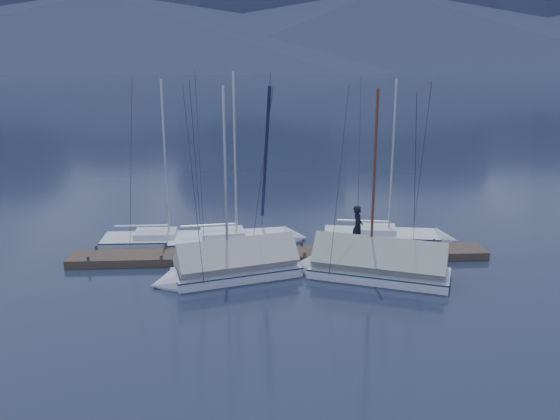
# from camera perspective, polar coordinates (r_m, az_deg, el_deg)

# --- Properties ---
(ground) EXTENTS (1000.00, 1000.00, 0.00)m
(ground) POSITION_cam_1_polar(r_m,az_deg,el_deg) (23.93, 0.29, -6.37)
(ground) COLOR black
(ground) RESTS_ON ground
(dock) EXTENTS (18.00, 1.50, 0.54)m
(dock) POSITION_cam_1_polar(r_m,az_deg,el_deg) (25.76, 0.00, -4.48)
(dock) COLOR #382D23
(dock) RESTS_ON ground
(mooring_posts) EXTENTS (15.12, 1.52, 0.35)m
(mooring_posts) POSITION_cam_1_polar(r_m,az_deg,el_deg) (25.65, -1.12, -4.00)
(mooring_posts) COLOR #382D23
(mooring_posts) RESTS_ON ground
(sailboat_open_left) EXTENTS (6.29, 2.70, 8.30)m
(sailboat_open_left) POSITION_cam_1_polar(r_m,az_deg,el_deg) (27.96, -9.69, -2.99)
(sailboat_open_left) COLOR silver
(sailboat_open_left) RESTS_ON ground
(sailboat_open_mid) EXTENTS (6.72, 2.89, 8.66)m
(sailboat_open_mid) POSITION_cam_1_polar(r_m,az_deg,el_deg) (27.77, -3.24, -2.91)
(sailboat_open_mid) COLOR silver
(sailboat_open_mid) RESTS_ON ground
(sailboat_open_right) EXTENTS (6.45, 2.92, 8.26)m
(sailboat_open_right) POSITION_cam_1_polar(r_m,az_deg,el_deg) (28.62, 11.26, -2.64)
(sailboat_open_right) COLOR silver
(sailboat_open_right) RESTS_ON ground
(sailboat_covered_near) EXTENTS (6.61, 4.08, 8.25)m
(sailboat_covered_near) POSITION_cam_1_polar(r_m,az_deg,el_deg) (24.00, 8.36, -5.42)
(sailboat_covered_near) COLOR silver
(sailboat_covered_near) RESTS_ON ground
(sailboat_covered_far) EXTENTS (6.16, 3.37, 8.28)m
(sailboat_covered_far) POSITION_cam_1_polar(r_m,az_deg,el_deg) (23.65, -5.32, -5.66)
(sailboat_covered_far) COLOR silver
(sailboat_covered_far) RESTS_ON ground
(person) EXTENTS (0.56, 0.76, 1.89)m
(person) POSITION_cam_1_polar(r_m,az_deg,el_deg) (26.15, 7.49, -1.59)
(person) COLOR black
(person) RESTS_ON dock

